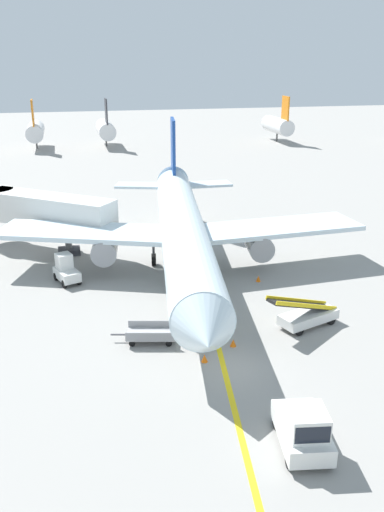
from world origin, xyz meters
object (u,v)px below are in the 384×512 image
ground_crew_marshaller (198,323)px  safety_cone_nose_left (233,343)px  baggage_tug_near_wing (66,270)px  baggage_cart_loaded (151,334)px  belt_loader_forward_hold (307,315)px  safety_cone_nose_right (204,358)px  safety_cone_wingtip_right (258,279)px  airliner (182,229)px  pushback_tug (303,429)px  jet_bridge (36,209)px

ground_crew_marshaller → safety_cone_nose_left: bearing=-41.7°
baggage_tug_near_wing → baggage_cart_loaded: baggage_tug_near_wing is taller
baggage_cart_loaded → safety_cone_nose_left: 4.78m
ground_crew_marshaller → safety_cone_nose_left: size_ratio=3.86×
belt_loader_forward_hold → baggage_cart_loaded: 9.61m
safety_cone_nose_right → safety_cone_wingtip_right: 12.04m
ground_crew_marshaller → airliner: bearing=82.6°
belt_loader_forward_hold → airliner: bearing=117.1°
pushback_tug → baggage_tug_near_wing: 22.87m
airliner → belt_loader_forward_hold: bearing=-62.9°
safety_cone_nose_right → baggage_tug_near_wing: bearing=118.3°
belt_loader_forward_hold → baggage_cart_loaded: bearing=178.2°
baggage_cart_loaded → ground_crew_marshaller: 2.80m
belt_loader_forward_hold → baggage_tug_near_wing: bearing=143.5°
airliner → pushback_tug: airliner is taller
jet_bridge → pushback_tug: size_ratio=3.02×
belt_loader_forward_hold → safety_cone_wingtip_right: (-0.47, 7.40, -0.56)m
baggage_tug_near_wing → ground_crew_marshaller: baggage_tug_near_wing is taller
belt_loader_forward_hold → pushback_tug: bearing=-115.2°
baggage_cart_loaded → safety_cone_nose_right: size_ratio=8.73×
baggage_cart_loaded → safety_cone_nose_left: size_ratio=8.73×
airliner → baggage_cart_loaded: airliner is taller
baggage_tug_near_wing → safety_cone_nose_right: bearing=-61.7°
airliner → ground_crew_marshaller: (-1.37, -10.52, -2.51)m
airliner → safety_cone_nose_left: bearing=-88.3°
baggage_cart_loaded → baggage_tug_near_wing: bearing=114.3°
pushback_tug → baggage_tug_near_wing: bearing=114.2°
belt_loader_forward_hold → safety_cone_nose_left: 5.32m
pushback_tug → safety_cone_nose_right: bearing=106.5°
airliner → safety_cone_wingtip_right: bearing=-33.4°
safety_cone_nose_right → safety_cone_nose_left: bearing=32.2°
pushback_tug → safety_cone_nose_right: (-2.28, 7.70, -0.77)m
airliner → baggage_tug_near_wing: 9.10m
baggage_tug_near_wing → safety_cone_nose_right: 14.97m
airliner → baggage_tug_near_wing: size_ratio=13.07×
belt_loader_forward_hold → safety_cone_wingtip_right: belt_loader_forward_hold is taller
jet_bridge → ground_crew_marshaller: jet_bridge is taller
jet_bridge → pushback_tug: jet_bridge is taller
airliner → safety_cone_nose_left: 12.48m
baggage_tug_near_wing → belt_loader_forward_hold: size_ratio=0.53×
baggage_cart_loaded → airliner: bearing=68.3°
airliner → pushback_tug: (0.61, -21.03, -2.42)m
baggage_tug_near_wing → safety_cone_wingtip_right: bearing=-12.8°
pushback_tug → safety_cone_nose_left: 9.01m
baggage_cart_loaded → safety_cone_wingtip_right: size_ratio=8.73×
baggage_tug_near_wing → safety_cone_nose_right: (7.08, -13.17, -0.71)m
baggage_tug_near_wing → safety_cone_nose_left: 15.00m
pushback_tug → safety_cone_wingtip_right: (4.38, 17.74, -0.77)m
baggage_cart_loaded → safety_cone_nose_right: bearing=-49.9°
safety_cone_nose_left → safety_cone_nose_right: same height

